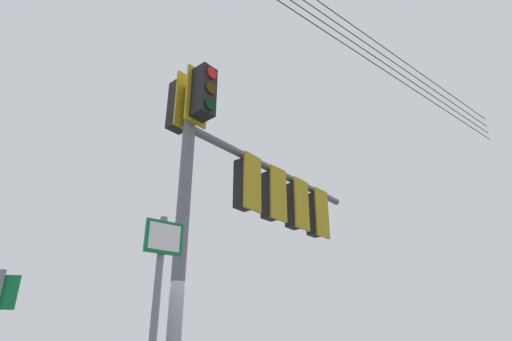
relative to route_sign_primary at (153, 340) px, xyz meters
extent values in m
cylinder|color=slate|center=(-2.05, 0.02, 1.22)|extent=(0.20, 0.20, 5.75)
cylinder|color=slate|center=(-3.60, 1.66, 3.26)|extent=(3.20, 3.38, 0.14)
cube|color=black|center=(-2.27, -0.19, 3.81)|extent=(0.42, 0.42, 0.90)
cube|color=#B29319|center=(-2.14, -0.07, 3.81)|extent=(0.33, 0.35, 1.04)
cylinder|color=red|center=(-2.39, -0.30, 4.11)|extent=(0.16, 0.17, 0.20)
cylinder|color=#3C2703|center=(-2.39, -0.30, 3.81)|extent=(0.16, 0.17, 0.20)
cylinder|color=black|center=(-2.39, -0.30, 3.51)|extent=(0.16, 0.17, 0.20)
cube|color=black|center=(-1.83, 0.22, 3.81)|extent=(0.42, 0.42, 0.90)
cube|color=#B29319|center=(-1.95, 0.11, 3.81)|extent=(0.33, 0.35, 1.04)
cylinder|color=red|center=(-1.71, 0.34, 4.11)|extent=(0.16, 0.17, 0.20)
cylinder|color=#3C2703|center=(-1.71, 0.34, 3.81)|extent=(0.16, 0.17, 0.20)
cylinder|color=black|center=(-1.71, 0.34, 3.51)|extent=(0.16, 0.17, 0.20)
cube|color=black|center=(-2.97, 0.99, 2.71)|extent=(0.42, 0.42, 0.90)
cube|color=#B29319|center=(-2.85, 1.11, 2.71)|extent=(0.34, 0.34, 1.04)
cylinder|color=red|center=(-3.09, 0.88, 3.01)|extent=(0.16, 0.16, 0.20)
cylinder|color=#3C2703|center=(-3.09, 0.88, 2.71)|extent=(0.16, 0.16, 0.20)
cylinder|color=black|center=(-3.09, 0.88, 2.41)|extent=(0.16, 0.16, 0.20)
cube|color=black|center=(-3.48, 1.54, 2.71)|extent=(0.42, 0.42, 0.90)
cube|color=#B29319|center=(-3.35, 1.65, 2.71)|extent=(0.32, 0.36, 1.04)
cylinder|color=red|center=(-3.60, 1.43, 3.01)|extent=(0.16, 0.17, 0.20)
cylinder|color=#3C2703|center=(-3.60, 1.43, 2.71)|extent=(0.16, 0.17, 0.20)
cylinder|color=black|center=(-3.60, 1.43, 2.41)|extent=(0.16, 0.17, 0.20)
cube|color=black|center=(-3.99, 2.08, 2.71)|extent=(0.42, 0.42, 0.90)
cube|color=#B29319|center=(-3.86, 2.19, 2.71)|extent=(0.33, 0.35, 1.04)
cylinder|color=red|center=(-4.11, 1.96, 3.01)|extent=(0.16, 0.17, 0.20)
cylinder|color=#3C2703|center=(-4.11, 1.96, 2.71)|extent=(0.16, 0.17, 0.20)
cylinder|color=black|center=(-4.11, 1.96, 2.41)|extent=(0.16, 0.17, 0.20)
cube|color=black|center=(-4.50, 2.62, 2.71)|extent=(0.42, 0.42, 0.90)
cube|color=#B29319|center=(-4.37, 2.73, 2.71)|extent=(0.32, 0.36, 1.04)
cylinder|color=red|center=(-4.62, 2.51, 3.01)|extent=(0.16, 0.17, 0.20)
cylinder|color=#3C2703|center=(-4.62, 2.51, 2.71)|extent=(0.16, 0.17, 0.20)
cylinder|color=black|center=(-4.62, 2.51, 2.41)|extent=(0.16, 0.17, 0.20)
cube|color=#0C7238|center=(0.03, 0.01, 0.89)|extent=(0.21, 0.34, 0.31)
cube|color=white|center=(0.04, 0.02, 0.89)|extent=(0.16, 0.27, 0.25)
cube|color=#0C7238|center=(-1.28, -1.91, 0.56)|extent=(0.06, 0.39, 0.38)
cube|color=white|center=(-1.29, -1.92, 0.56)|extent=(0.03, 0.32, 0.32)
camera|label=1|loc=(3.98, 0.47, -0.19)|focal=30.01mm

